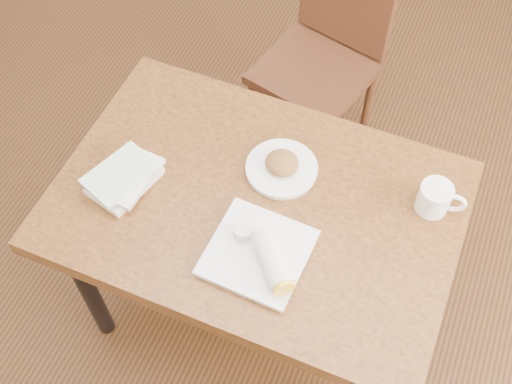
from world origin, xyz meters
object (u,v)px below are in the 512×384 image
at_px(coffee_mug, 436,198).
at_px(table, 256,217).
at_px(book_stack, 125,178).
at_px(plate_burrito, 262,255).
at_px(chair_far, 328,45).
at_px(plate_scone, 282,167).

bearing_deg(coffee_mug, table, -159.63).
bearing_deg(book_stack, plate_burrito, -9.72).
xyz_separation_m(plate_burrito, book_stack, (-0.48, 0.08, -0.00)).
bearing_deg(book_stack, chair_far, 72.57).
height_order(plate_scone, coffee_mug, coffee_mug).
xyz_separation_m(chair_far, coffee_mug, (0.56, -0.73, 0.25)).
relative_size(plate_scone, book_stack, 0.92).
relative_size(chair_far, plate_scone, 4.32).
xyz_separation_m(chair_far, plate_scone, (0.10, -0.78, 0.22)).
height_order(chair_far, coffee_mug, chair_far).
xyz_separation_m(coffee_mug, plate_burrito, (-0.39, -0.35, -0.02)).
bearing_deg(book_stack, plate_scone, 28.15).
xyz_separation_m(table, plate_burrito, (0.09, -0.17, 0.11)).
bearing_deg(plate_burrito, table, 117.97).
distance_m(table, plate_burrito, 0.22).
distance_m(chair_far, coffee_mug, 0.96).
xyz_separation_m(plate_scone, plate_burrito, (0.06, -0.30, 0.01)).
relative_size(table, coffee_mug, 8.39).
relative_size(chair_far, coffee_mug, 6.73).
bearing_deg(coffee_mug, plate_burrito, -138.25).
height_order(table, plate_burrito, plate_burrito).
distance_m(chair_far, plate_scone, 0.82).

